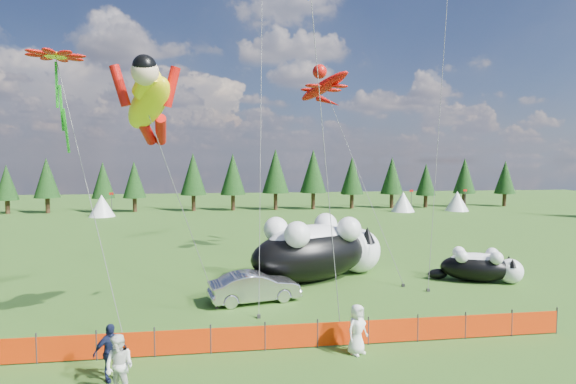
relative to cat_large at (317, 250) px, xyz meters
The scene contains 14 objects.
ground 7.51m from the cat_large, 114.12° to the right, with size 160.00×160.00×0.00m, color #11380A.
safety_fence 10.18m from the cat_large, 107.15° to the right, with size 22.06×0.06×1.10m.
tree_line 38.53m from the cat_large, 94.44° to the left, with size 90.00×4.00×8.00m, color black, non-canonical shape.
festival_tents 34.30m from the cat_large, 76.48° to the left, with size 50.00×3.20×2.80m, color white, non-canonical shape.
cat_large is the anchor object (origin of this frame).
cat_small 9.58m from the cat_large, 10.89° to the right, with size 5.14×3.19×1.93m.
car 5.58m from the cat_large, 136.73° to the right, with size 1.59×4.56×1.50m, color silver.
spectator_b 15.08m from the cat_large, 124.76° to the right, with size 0.93×0.55×1.91m, color white.
spectator_c 14.49m from the cat_large, 129.09° to the right, with size 1.09×0.56×1.86m, color #141A38.
spectator_e 10.45m from the cat_large, 93.61° to the right, with size 0.90×0.59×1.84m, color white.
superhero_kite 13.23m from the cat_large, 141.79° to the right, with size 5.38×5.45×11.53m.
gecko_kite 12.85m from the cat_large, 74.82° to the left, with size 6.58×12.69×15.56m.
flower_kite 16.63m from the cat_large, 156.67° to the right, with size 4.66×4.21×12.08m.
diamond_kite_c 14.06m from the cat_large, 103.44° to the right, with size 1.46×1.42×14.48m.
Camera 1 is at (-2.40, -19.29, 7.09)m, focal length 28.00 mm.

